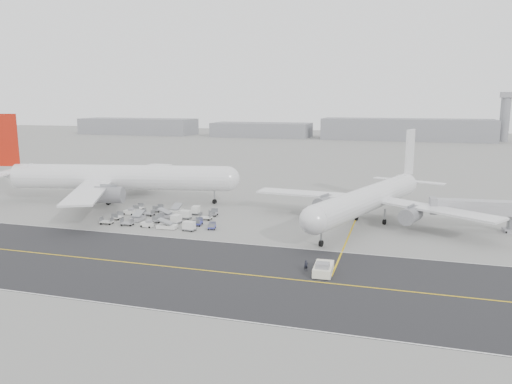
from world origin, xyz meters
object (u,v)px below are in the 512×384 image
(jet_bridge, at_px, (474,209))
(ground_crew_a, at_px, (306,266))
(control_tower, at_px, (505,116))
(airliner_b, at_px, (371,198))
(airliner_a, at_px, (114,177))
(pushback_tug, at_px, (323,269))

(jet_bridge, xyz_separation_m, ground_crew_a, (-28.19, -34.10, -3.74))
(control_tower, height_order, airliner_b, control_tower)
(control_tower, distance_m, airliner_a, 274.39)
(pushback_tug, bearing_deg, ground_crew_a, 163.18)
(airliner_b, distance_m, jet_bridge, 20.81)
(airliner_b, bearing_deg, control_tower, 93.84)
(airliner_a, height_order, ground_crew_a, airliner_a)
(control_tower, bearing_deg, ground_crew_a, -104.92)
(airliner_a, xyz_separation_m, jet_bridge, (86.73, -4.56, -2.01))
(control_tower, height_order, ground_crew_a, control_tower)
(jet_bridge, bearing_deg, control_tower, 74.44)
(control_tower, height_order, pushback_tug, control_tower)
(control_tower, bearing_deg, jet_bridge, -100.67)
(airliner_a, relative_size, ground_crew_a, 38.14)
(pushback_tug, bearing_deg, control_tower, 73.18)
(control_tower, bearing_deg, airliner_b, -105.33)
(jet_bridge, bearing_deg, airliner_b, 172.96)
(airliner_a, bearing_deg, control_tower, -40.55)
(control_tower, height_order, airliner_a, control_tower)
(airliner_b, height_order, jet_bridge, airliner_b)
(airliner_a, bearing_deg, jet_bridge, -104.60)
(control_tower, xyz_separation_m, jet_bridge, (-46.05, -244.48, -11.65))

